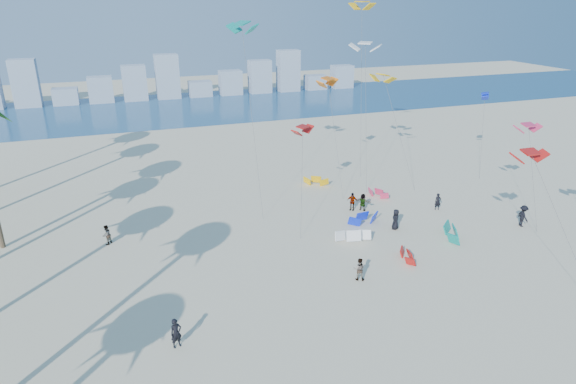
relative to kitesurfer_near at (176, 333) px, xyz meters
name	(u,v)px	position (x,y,z in m)	size (l,w,h in m)	color
ocean	(168,109)	(7.02, 65.65, -0.90)	(220.00, 220.00, 0.00)	navy
kitesurfer_near	(176,333)	(0.00, 0.00, 0.00)	(0.66, 0.43, 1.80)	black
kitesurfer_mid	(359,269)	(12.94, 3.02, -0.07)	(0.80, 0.63, 1.65)	gray
kitesurfers_far	(384,213)	(19.34, 10.83, -0.03)	(34.72, 9.45, 1.91)	black
grounded_kites	(379,219)	(18.84, 10.74, -0.45)	(10.97, 19.83, 1.01)	white
flying_kites	(379,68)	(21.62, 17.38, 11.44)	(28.78, 33.53, 18.54)	red
distant_skyline	(154,83)	(5.84, 75.65, 2.19)	(85.00, 3.00, 8.40)	#9EADBF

